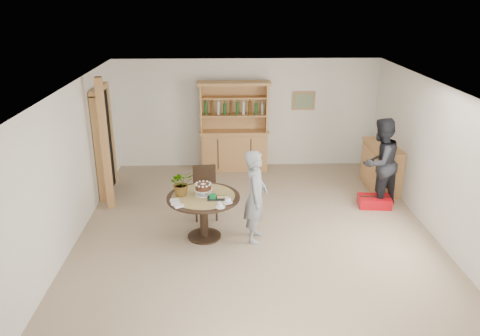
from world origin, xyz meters
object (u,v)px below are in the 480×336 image
at_px(sideboard, 381,167).
at_px(dining_chair, 205,188).
at_px(teen_boy, 256,196).
at_px(dining_table, 204,204).
at_px(hutch, 234,140).
at_px(adult_person, 380,163).
at_px(red_suitcase, 374,201).

bearing_deg(sideboard, dining_chair, -162.02).
height_order(dining_chair, teen_boy, teen_boy).
bearing_deg(dining_table, hutch, 79.96).
relative_size(hutch, adult_person, 1.18).
distance_m(dining_table, dining_chair, 0.83).
relative_size(dining_chair, teen_boy, 0.61).
xyz_separation_m(dining_table, teen_boy, (0.85, -0.10, 0.18)).
bearing_deg(dining_chair, red_suitcase, -1.46).
bearing_deg(teen_boy, dining_table, 92.27).
xyz_separation_m(dining_chair, adult_person, (3.29, 0.36, 0.33)).
relative_size(dining_table, dining_chair, 1.27).
height_order(sideboard, dining_chair, dining_chair).
height_order(sideboard, dining_table, sideboard).
bearing_deg(adult_person, dining_table, -13.52).
distance_m(dining_table, red_suitcase, 3.44).
relative_size(teen_boy, adult_person, 0.90).
distance_m(teen_boy, red_suitcase, 2.75).
height_order(dining_table, adult_person, adult_person).
bearing_deg(teen_boy, dining_chair, 51.73).
height_order(hutch, dining_table, hutch).
height_order(teen_boy, adult_person, adult_person).
xyz_separation_m(dining_chair, red_suitcase, (3.23, 0.27, -0.43)).
distance_m(sideboard, dining_chair, 3.81).
bearing_deg(dining_chair, dining_table, -95.59).
height_order(dining_chair, red_suitcase, dining_chair).
distance_m(dining_chair, adult_person, 3.32).
relative_size(hutch, red_suitcase, 3.21).
bearing_deg(adult_person, teen_boy, -5.49).
bearing_deg(dining_table, adult_person, 19.97).
height_order(sideboard, adult_person, adult_person).
xyz_separation_m(hutch, dining_table, (-0.57, -3.25, -0.08)).
bearing_deg(adult_person, red_suitcase, 26.94).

